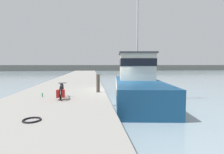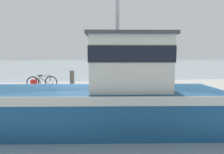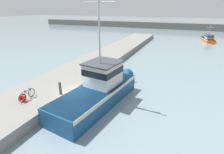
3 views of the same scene
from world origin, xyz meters
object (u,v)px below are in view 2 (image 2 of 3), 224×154
fishing_boat_main (112,95)px  water_bottle_by_bike (53,84)px  mooring_post (72,82)px  bicycle_touring (39,82)px

fishing_boat_main → water_bottle_by_bike: size_ratio=51.21×
mooring_post → water_bottle_by_bike: 3.42m
bicycle_touring → water_bottle_by_bike: size_ratio=7.90×
fishing_boat_main → water_bottle_by_bike: (-6.13, -2.93, -0.30)m
bicycle_touring → mooring_post: size_ratio=1.49×
fishing_boat_main → bicycle_touring: bearing=-137.0°
water_bottle_by_bike → mooring_post: bearing=23.1°
fishing_boat_main → mooring_post: bearing=-144.5°
water_bottle_by_bike → bicycle_touring: bearing=-28.7°
bicycle_touring → fishing_boat_main: bearing=31.9°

